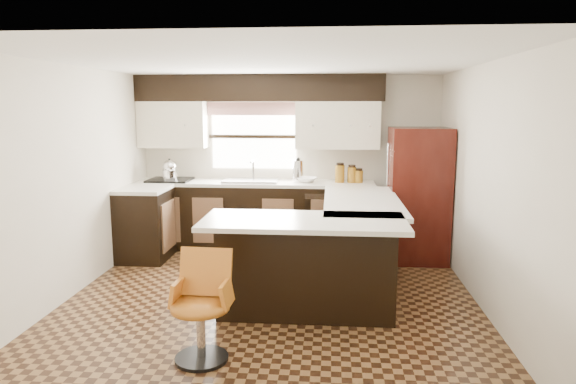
# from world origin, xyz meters

# --- Properties ---
(floor) EXTENTS (4.40, 4.40, 0.00)m
(floor) POSITION_xyz_m (0.00, 0.00, 0.00)
(floor) COLOR #49301A
(floor) RESTS_ON ground
(ceiling) EXTENTS (4.40, 4.40, 0.00)m
(ceiling) POSITION_xyz_m (0.00, 0.00, 2.40)
(ceiling) COLOR silver
(ceiling) RESTS_ON wall_back
(wall_back) EXTENTS (4.40, 0.00, 4.40)m
(wall_back) POSITION_xyz_m (0.00, 2.20, 1.20)
(wall_back) COLOR beige
(wall_back) RESTS_ON floor
(wall_front) EXTENTS (4.40, 0.00, 4.40)m
(wall_front) POSITION_xyz_m (0.00, -2.20, 1.20)
(wall_front) COLOR beige
(wall_front) RESTS_ON floor
(wall_left) EXTENTS (0.00, 4.40, 4.40)m
(wall_left) POSITION_xyz_m (-2.10, 0.00, 1.20)
(wall_left) COLOR beige
(wall_left) RESTS_ON floor
(wall_right) EXTENTS (0.00, 4.40, 4.40)m
(wall_right) POSITION_xyz_m (2.10, 0.00, 1.20)
(wall_right) COLOR beige
(wall_right) RESTS_ON floor
(base_cab_back) EXTENTS (3.30, 0.60, 0.90)m
(base_cab_back) POSITION_xyz_m (-0.45, 1.90, 0.45)
(base_cab_back) COLOR black
(base_cab_back) RESTS_ON floor
(base_cab_left) EXTENTS (0.60, 0.70, 0.90)m
(base_cab_left) POSITION_xyz_m (-1.80, 1.25, 0.45)
(base_cab_left) COLOR black
(base_cab_left) RESTS_ON floor
(counter_back) EXTENTS (3.30, 0.60, 0.04)m
(counter_back) POSITION_xyz_m (-0.45, 1.90, 0.92)
(counter_back) COLOR silver
(counter_back) RESTS_ON base_cab_back
(counter_left) EXTENTS (0.60, 0.70, 0.04)m
(counter_left) POSITION_xyz_m (-1.80, 1.25, 0.92)
(counter_left) COLOR silver
(counter_left) RESTS_ON base_cab_left
(soffit) EXTENTS (3.40, 0.35, 0.36)m
(soffit) POSITION_xyz_m (-0.40, 2.03, 2.22)
(soffit) COLOR black
(soffit) RESTS_ON wall_back
(upper_cab_left) EXTENTS (0.94, 0.35, 0.64)m
(upper_cab_left) POSITION_xyz_m (-1.62, 2.03, 1.72)
(upper_cab_left) COLOR beige
(upper_cab_left) RESTS_ON wall_back
(upper_cab_right) EXTENTS (1.14, 0.35, 0.64)m
(upper_cab_right) POSITION_xyz_m (0.68, 2.03, 1.72)
(upper_cab_right) COLOR beige
(upper_cab_right) RESTS_ON wall_back
(window_pane) EXTENTS (1.20, 0.02, 0.90)m
(window_pane) POSITION_xyz_m (-0.50, 2.18, 1.55)
(window_pane) COLOR white
(window_pane) RESTS_ON wall_back
(valance) EXTENTS (1.30, 0.06, 0.18)m
(valance) POSITION_xyz_m (-0.50, 2.14, 1.94)
(valance) COLOR #D19B93
(valance) RESTS_ON wall_back
(sink) EXTENTS (0.75, 0.45, 0.03)m
(sink) POSITION_xyz_m (-0.50, 1.88, 0.96)
(sink) COLOR #B2B2B7
(sink) RESTS_ON counter_back
(dishwasher) EXTENTS (0.58, 0.03, 0.78)m
(dishwasher) POSITION_xyz_m (0.55, 1.61, 0.43)
(dishwasher) COLOR black
(dishwasher) RESTS_ON floor
(cooktop) EXTENTS (0.58, 0.50, 0.02)m
(cooktop) POSITION_xyz_m (-1.65, 1.88, 0.96)
(cooktop) COLOR black
(cooktop) RESTS_ON counter_back
(peninsula_long) EXTENTS (0.60, 1.95, 0.90)m
(peninsula_long) POSITION_xyz_m (0.90, 0.62, 0.45)
(peninsula_long) COLOR black
(peninsula_long) RESTS_ON floor
(peninsula_return) EXTENTS (1.65, 0.60, 0.90)m
(peninsula_return) POSITION_xyz_m (0.38, -0.35, 0.45)
(peninsula_return) COLOR black
(peninsula_return) RESTS_ON floor
(counter_pen_long) EXTENTS (0.84, 1.95, 0.04)m
(counter_pen_long) POSITION_xyz_m (0.95, 0.62, 0.92)
(counter_pen_long) COLOR silver
(counter_pen_long) RESTS_ON peninsula_long
(counter_pen_return) EXTENTS (1.89, 0.84, 0.04)m
(counter_pen_return) POSITION_xyz_m (0.35, -0.44, 0.92)
(counter_pen_return) COLOR silver
(counter_pen_return) RESTS_ON peninsula_return
(refrigerator) EXTENTS (0.73, 0.70, 1.71)m
(refrigerator) POSITION_xyz_m (1.71, 1.51, 0.86)
(refrigerator) COLOR #380E09
(refrigerator) RESTS_ON floor
(bar_chair) EXTENTS (0.48, 0.48, 0.86)m
(bar_chair) POSITION_xyz_m (-0.40, -1.37, 0.43)
(bar_chair) COLOR #B2631B
(bar_chair) RESTS_ON floor
(kettle) EXTENTS (0.21, 0.21, 0.29)m
(kettle) POSITION_xyz_m (-1.65, 1.88, 1.11)
(kettle) COLOR silver
(kettle) RESTS_ON cooktop
(percolator) EXTENTS (0.15, 0.15, 0.30)m
(percolator) POSITION_xyz_m (0.15, 1.90, 1.09)
(percolator) COLOR silver
(percolator) RESTS_ON counter_back
(mixing_bowl) EXTENTS (0.35, 0.35, 0.07)m
(mixing_bowl) POSITION_xyz_m (0.27, 1.90, 0.98)
(mixing_bowl) COLOR white
(mixing_bowl) RESTS_ON counter_back
(canister_large) EXTENTS (0.13, 0.13, 0.24)m
(canister_large) POSITION_xyz_m (0.72, 1.92, 1.06)
(canister_large) COLOR #875A15
(canister_large) RESTS_ON counter_back
(canister_med) EXTENTS (0.12, 0.12, 0.21)m
(canister_med) POSITION_xyz_m (0.88, 1.92, 1.05)
(canister_med) COLOR #875A15
(canister_med) RESTS_ON counter_back
(canister_small) EXTENTS (0.12, 0.12, 0.17)m
(canister_small) POSITION_xyz_m (0.98, 1.92, 1.03)
(canister_small) COLOR #875A15
(canister_small) RESTS_ON counter_back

